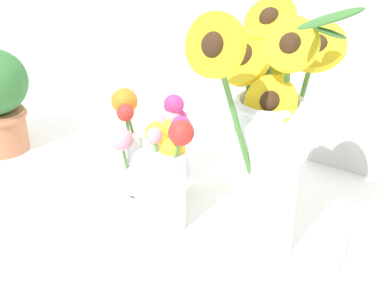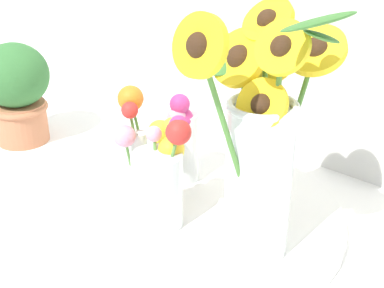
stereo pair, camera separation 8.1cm
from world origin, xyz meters
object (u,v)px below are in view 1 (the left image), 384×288
(mason_jar_sunflowers, at_px, (267,143))
(vase_bulb_right, at_px, (135,152))
(serving_tray, at_px, (192,216))
(vase_small_center, at_px, (163,180))
(vase_small_back, at_px, (175,140))

(mason_jar_sunflowers, distance_m, vase_bulb_right, 0.25)
(serving_tray, relative_size, vase_bulb_right, 2.67)
(mason_jar_sunflowers, bearing_deg, serving_tray, 174.67)
(vase_small_center, relative_size, vase_small_back, 1.06)
(vase_bulb_right, bearing_deg, serving_tray, 5.96)
(mason_jar_sunflowers, xyz_separation_m, vase_small_center, (-0.15, -0.04, -0.09))
(mason_jar_sunflowers, relative_size, vase_small_center, 2.02)
(vase_small_center, bearing_deg, serving_tray, 73.85)
(vase_small_center, bearing_deg, mason_jar_sunflowers, 15.91)
(vase_small_center, distance_m, vase_bulb_right, 0.10)
(serving_tray, xyz_separation_m, vase_small_center, (-0.02, -0.05, 0.09))
(vase_bulb_right, bearing_deg, mason_jar_sunflowers, -0.27)
(serving_tray, height_order, vase_small_back, vase_small_back)
(serving_tray, height_order, mason_jar_sunflowers, mason_jar_sunflowers)
(vase_bulb_right, relative_size, vase_small_back, 1.09)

